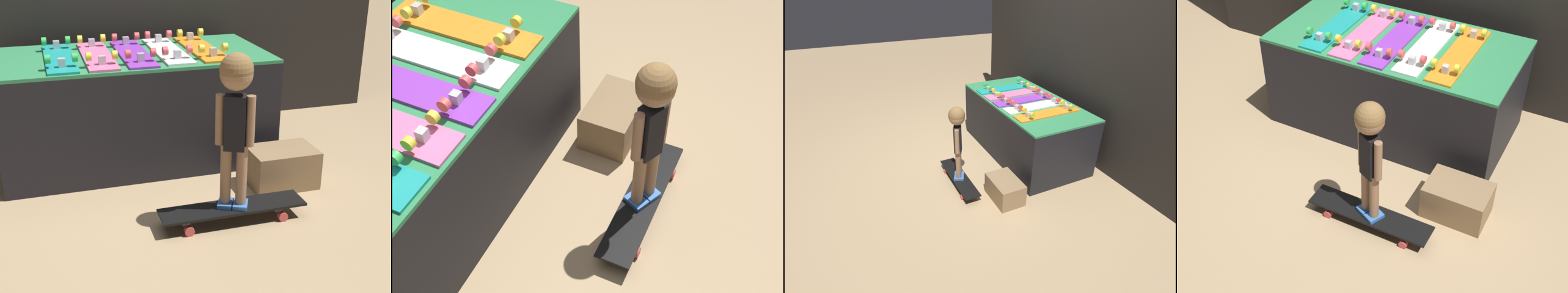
{
  "view_description": "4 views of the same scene",
  "coord_description": "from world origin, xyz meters",
  "views": [
    {
      "loc": [
        -0.6,
        -2.78,
        1.5
      ],
      "look_at": [
        0.19,
        -0.14,
        0.35
      ],
      "focal_mm": 50.0,
      "sensor_mm": 36.0,
      "label": 1
    },
    {
      "loc": [
        -1.27,
        -0.81,
        2.25
      ],
      "look_at": [
        0.25,
        -0.12,
        0.42
      ],
      "focal_mm": 50.0,
      "sensor_mm": 36.0,
      "label": 2
    },
    {
      "loc": [
        2.92,
        -1.34,
        2.07
      ],
      "look_at": [
        0.25,
        -0.09,
        0.37
      ],
      "focal_mm": 28.0,
      "sensor_mm": 36.0,
      "label": 3
    },
    {
      "loc": [
        1.41,
        -2.4,
        2.57
      ],
      "look_at": [
        0.23,
        -0.17,
        0.43
      ],
      "focal_mm": 50.0,
      "sensor_mm": 36.0,
      "label": 4
    }
  ],
  "objects": [
    {
      "name": "child",
      "position": [
        0.32,
        -0.39,
        0.67
      ],
      "size": [
        0.19,
        0.17,
        0.83
      ],
      "rotation": [
        0.0,
        0.0,
        -0.45
      ],
      "color": "#3870C6",
      "rests_on": "skateboard_on_floor"
    },
    {
      "name": "ground_plane",
      "position": [
        0.0,
        0.0,
        0.0
      ],
      "size": [
        16.0,
        16.0,
        0.0
      ],
      "primitive_type": "plane",
      "color": "tan"
    },
    {
      "name": "display_rack",
      "position": [
        0.0,
        0.63,
        0.36
      ],
      "size": [
        1.71,
        0.87,
        0.71
      ],
      "color": "black",
      "rests_on": "ground_plane"
    },
    {
      "name": "skateboard_purple_on_rack",
      "position": [
        0.0,
        0.6,
        0.73
      ],
      "size": [
        0.18,
        0.77,
        0.09
      ],
      "color": "purple",
      "rests_on": "display_rack"
    },
    {
      "name": "skateboard_on_floor",
      "position": [
        0.32,
        -0.39,
        0.07
      ],
      "size": [
        0.79,
        0.18,
        0.09
      ],
      "color": "black",
      "rests_on": "ground_plane"
    },
    {
      "name": "storage_box",
      "position": [
        0.76,
        -0.05,
        0.12
      ],
      "size": [
        0.4,
        0.27,
        0.23
      ],
      "color": "#8E704C",
      "rests_on": "ground_plane"
    },
    {
      "name": "skateboard_orange_on_rack",
      "position": [
        0.46,
        0.62,
        0.73
      ],
      "size": [
        0.18,
        0.77,
        0.09
      ],
      "color": "orange",
      "rests_on": "display_rack"
    },
    {
      "name": "skateboard_white_on_rack",
      "position": [
        0.23,
        0.62,
        0.73
      ],
      "size": [
        0.18,
        0.77,
        0.09
      ],
      "color": "white",
      "rests_on": "display_rack"
    }
  ]
}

